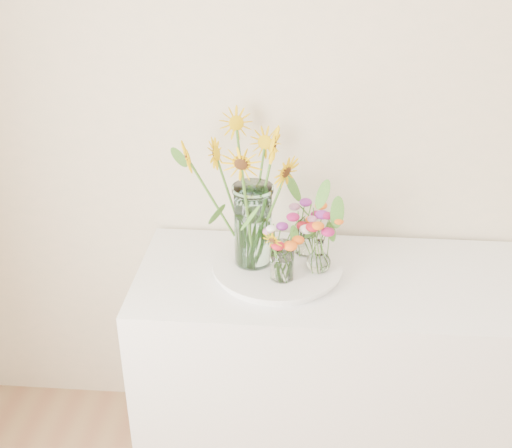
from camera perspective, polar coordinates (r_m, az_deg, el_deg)
name	(u,v)px	position (r m, az deg, el deg)	size (l,w,h in m)	color
counter	(328,375)	(2.54, 6.44, -13.22)	(1.40, 0.60, 0.90)	white
tray	(277,268)	(2.28, 1.90, -3.91)	(0.44, 0.44, 0.03)	white
mason_jar	(253,225)	(2.21, -0.28, -0.13)	(0.13, 0.13, 0.30)	#C1F1E4
sunflower_bouquet	(253,192)	(2.15, -0.29, 2.89)	(0.62, 0.62, 0.56)	#E7B604
small_vase_a	(282,262)	(2.16, 2.34, -3.39)	(0.08, 0.08, 0.14)	white
wildflower_posy_a	(282,250)	(2.14, 2.37, -2.36)	(0.20, 0.20, 0.23)	orange
small_vase_b	(319,256)	(2.22, 5.61, -2.85)	(0.08, 0.08, 0.12)	white
wildflower_posy_b	(319,245)	(2.19, 5.66, -1.85)	(0.20, 0.20, 0.21)	orange
small_vase_c	(306,239)	(2.31, 4.46, -1.34)	(0.07, 0.07, 0.12)	white
wildflower_posy_c	(306,228)	(2.29, 4.50, -0.36)	(0.17, 0.17, 0.21)	orange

